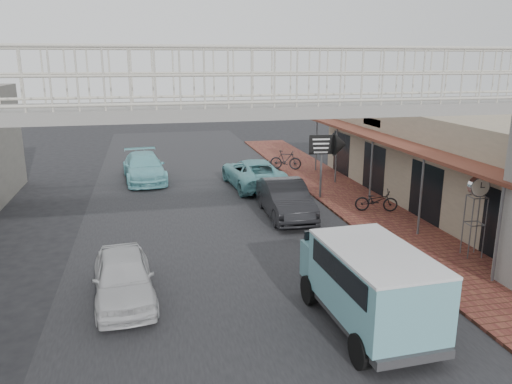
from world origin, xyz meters
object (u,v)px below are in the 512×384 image
white_hatchback (123,277)px  motorcycle_near (376,200)px  angkot_curb (253,173)px  angkot_far (144,167)px  dark_sedan (285,199)px  motorcycle_far (286,160)px  street_clock (478,190)px  angkot_van (370,277)px  arrow_sign (338,145)px

white_hatchback → motorcycle_near: 11.35m
angkot_curb → angkot_far: 5.83m
dark_sedan → motorcycle_far: dark_sedan is taller
motorcycle_far → dark_sedan: bearing=-172.9°
angkot_far → motorcycle_near: 12.21m
street_clock → dark_sedan: bearing=136.1°
angkot_far → angkot_van: (4.96, -16.38, 0.59)m
motorcycle_far → street_clock: size_ratio=0.69×
motorcycle_near → motorcycle_far: (-1.39, 8.65, 0.08)m
dark_sedan → street_clock: size_ratio=1.72×
white_hatchback → angkot_van: 6.26m
angkot_van → arrow_sign: 11.46m
motorcycle_far → angkot_curb: bearing=164.0°
dark_sedan → white_hatchback: bearing=-133.9°
white_hatchback → motorcycle_far: white_hatchback is taller
dark_sedan → angkot_van: size_ratio=1.04×
white_hatchback → motorcycle_near: white_hatchback is taller
angkot_van → street_clock: 6.09m
angkot_van → arrow_sign: size_ratio=1.45×
angkot_van → motorcycle_near: size_ratio=2.47×
angkot_van → motorcycle_far: (2.89, 17.04, -0.67)m
street_clock → motorcycle_far: bearing=105.6°
white_hatchback → motorcycle_far: 16.60m
angkot_van → arrow_sign: (3.49, 10.85, 1.16)m
motorcycle_near → arrow_sign: size_ratio=0.59×
angkot_curb → motorcycle_near: (3.97, -5.47, -0.15)m
street_clock → angkot_far: bearing=134.0°
motorcycle_far → street_clock: 14.04m
angkot_far → motorcycle_far: 7.87m
motorcycle_near → dark_sedan: bearing=101.5°
white_hatchback → street_clock: size_ratio=1.45×
motorcycle_near → motorcycle_far: bearing=26.7°
dark_sedan → angkot_far: (-5.47, 7.59, -0.02)m
angkot_curb → angkot_far: angkot_far is taller
dark_sedan → angkot_van: angkot_van is taller
angkot_van → arrow_sign: bearing=69.7°
white_hatchback → dark_sedan: bearing=40.1°
angkot_far → street_clock: bearing=-57.4°
angkot_far → arrow_sign: size_ratio=1.67×
angkot_van → white_hatchback: bearing=151.3°
angkot_van → street_clock: street_clock is taller
motorcycle_far → arrow_sign: 6.48m
angkot_far → motorcycle_near: size_ratio=2.84×
white_hatchback → dark_sedan: 8.58m
angkot_curb → angkot_far: bearing=-29.5°
motorcycle_near → motorcycle_far: motorcycle_far is taller
motorcycle_near → arrow_sign: (-0.78, 2.46, 1.91)m
angkot_curb → motorcycle_near: angkot_curb is taller
dark_sedan → motorcycle_near: size_ratio=2.57×
white_hatchback → angkot_far: size_ratio=0.76×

